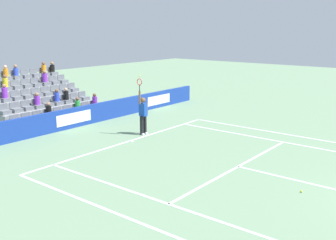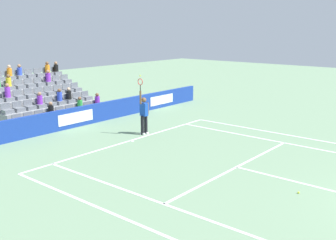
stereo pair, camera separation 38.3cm
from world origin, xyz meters
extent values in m
cube|color=white|center=(0.00, -11.89, 0.00)|extent=(10.97, 0.10, 0.01)
cube|color=white|center=(0.00, -6.40, 0.00)|extent=(8.23, 0.10, 0.01)
cube|color=white|center=(0.00, -3.20, 0.00)|extent=(0.10, 6.40, 0.01)
cube|color=white|center=(4.12, -5.95, 0.00)|extent=(0.10, 11.89, 0.01)
cube|color=white|center=(-4.12, -5.95, 0.00)|extent=(0.10, 11.89, 0.01)
cube|color=white|center=(5.49, -5.95, 0.00)|extent=(0.10, 11.89, 0.01)
cube|color=white|center=(-5.49, -5.95, 0.00)|extent=(0.10, 11.89, 0.01)
cube|color=white|center=(0.00, -11.79, 0.00)|extent=(0.10, 0.20, 0.01)
cube|color=#193899|center=(0.00, -15.87, 0.51)|extent=(20.16, 0.20, 1.01)
cube|color=white|center=(-6.72, -15.76, 0.51)|extent=(2.15, 0.01, 0.57)
cube|color=white|center=(0.00, -15.76, 0.51)|extent=(2.15, 0.01, 0.57)
cylinder|color=black|center=(-1.37, -12.19, 0.45)|extent=(0.16, 0.16, 0.90)
cylinder|color=black|center=(-1.13, -12.19, 0.45)|extent=(0.16, 0.16, 0.90)
cube|color=white|center=(-1.37, -12.19, 0.04)|extent=(0.12, 0.26, 0.08)
cube|color=white|center=(-1.13, -12.19, 0.04)|extent=(0.12, 0.26, 0.08)
cube|color=#1947B2|center=(-1.25, -12.19, 1.20)|extent=(0.22, 0.36, 0.60)
sphere|color=brown|center=(-1.25, -12.19, 1.66)|extent=(0.24, 0.24, 0.24)
cylinder|color=brown|center=(-1.03, -12.19, 1.81)|extent=(0.09, 0.09, 0.62)
cylinder|color=brown|center=(-1.47, -12.14, 1.22)|extent=(0.09, 0.09, 0.56)
cylinder|color=black|center=(-1.03, -12.19, 2.26)|extent=(0.04, 0.04, 0.28)
torus|color=red|center=(-1.03, -12.19, 2.54)|extent=(0.03, 0.31, 0.31)
sphere|color=#D1E533|center=(-1.03, -12.19, 2.82)|extent=(0.07, 0.07, 0.07)
cube|color=gray|center=(0.00, -16.95, 0.21)|extent=(5.58, 0.95, 0.42)
cube|color=slate|center=(-2.48, -16.95, 0.52)|extent=(0.48, 0.44, 0.20)
cube|color=slate|center=(-2.48, -17.15, 0.77)|extent=(0.48, 0.04, 0.30)
cube|color=slate|center=(-1.86, -16.95, 0.52)|extent=(0.48, 0.44, 0.20)
cube|color=slate|center=(-1.86, -17.15, 0.77)|extent=(0.48, 0.04, 0.30)
cube|color=slate|center=(-1.24, -16.95, 0.52)|extent=(0.48, 0.44, 0.20)
cube|color=slate|center=(-1.24, -17.15, 0.77)|extent=(0.48, 0.04, 0.30)
cube|color=slate|center=(-0.62, -16.95, 0.52)|extent=(0.48, 0.44, 0.20)
cube|color=slate|center=(-0.62, -17.15, 0.77)|extent=(0.48, 0.04, 0.30)
cube|color=slate|center=(0.00, -16.95, 0.52)|extent=(0.48, 0.44, 0.20)
cube|color=slate|center=(0.00, -17.15, 0.77)|extent=(0.48, 0.04, 0.30)
cube|color=slate|center=(0.62, -16.95, 0.52)|extent=(0.48, 0.44, 0.20)
cube|color=slate|center=(0.62, -17.15, 0.77)|extent=(0.48, 0.04, 0.30)
cube|color=slate|center=(1.24, -16.95, 0.52)|extent=(0.48, 0.44, 0.20)
cube|color=slate|center=(1.24, -17.15, 0.77)|extent=(0.48, 0.04, 0.30)
cube|color=slate|center=(1.86, -16.95, 0.52)|extent=(0.48, 0.44, 0.20)
cube|color=slate|center=(1.86, -17.15, 0.77)|extent=(0.48, 0.04, 0.30)
cube|color=slate|center=(2.48, -16.95, 0.52)|extent=(0.48, 0.44, 0.20)
cube|color=slate|center=(2.48, -17.15, 0.77)|extent=(0.48, 0.04, 0.30)
cube|color=gray|center=(0.00, -17.90, 0.42)|extent=(5.58, 0.95, 0.84)
cube|color=slate|center=(-2.48, -17.90, 0.94)|extent=(0.48, 0.44, 0.20)
cube|color=slate|center=(-2.48, -18.10, 1.19)|extent=(0.48, 0.04, 0.30)
cube|color=slate|center=(-1.86, -17.90, 0.94)|extent=(0.48, 0.44, 0.20)
cube|color=slate|center=(-1.86, -18.10, 1.19)|extent=(0.48, 0.04, 0.30)
cube|color=slate|center=(-1.24, -17.90, 0.94)|extent=(0.48, 0.44, 0.20)
cube|color=slate|center=(-1.24, -18.10, 1.19)|extent=(0.48, 0.04, 0.30)
cube|color=slate|center=(-0.62, -17.90, 0.94)|extent=(0.48, 0.44, 0.20)
cube|color=slate|center=(-0.62, -18.10, 1.19)|extent=(0.48, 0.04, 0.30)
cube|color=slate|center=(0.00, -17.90, 0.94)|extent=(0.48, 0.44, 0.20)
cube|color=slate|center=(0.00, -18.10, 1.19)|extent=(0.48, 0.04, 0.30)
cube|color=slate|center=(0.62, -17.90, 0.94)|extent=(0.48, 0.44, 0.20)
cube|color=slate|center=(0.62, -18.10, 1.19)|extent=(0.48, 0.04, 0.30)
cube|color=slate|center=(1.24, -17.90, 0.94)|extent=(0.48, 0.44, 0.20)
cube|color=slate|center=(1.24, -18.10, 1.19)|extent=(0.48, 0.04, 0.30)
cube|color=slate|center=(1.86, -17.90, 0.94)|extent=(0.48, 0.44, 0.20)
cube|color=slate|center=(1.86, -18.10, 1.19)|extent=(0.48, 0.04, 0.30)
cube|color=slate|center=(2.48, -17.90, 0.94)|extent=(0.48, 0.44, 0.20)
cube|color=slate|center=(2.48, -18.10, 1.19)|extent=(0.48, 0.04, 0.30)
cube|color=gray|center=(0.00, -18.85, 0.63)|extent=(5.58, 0.95, 1.26)
cube|color=slate|center=(-2.48, -18.85, 1.36)|extent=(0.48, 0.44, 0.20)
cube|color=slate|center=(-2.48, -19.05, 1.61)|extent=(0.48, 0.04, 0.30)
cube|color=slate|center=(-1.86, -18.85, 1.36)|extent=(0.48, 0.44, 0.20)
cube|color=slate|center=(-1.86, -19.05, 1.61)|extent=(0.48, 0.04, 0.30)
cube|color=slate|center=(-1.24, -18.85, 1.36)|extent=(0.48, 0.44, 0.20)
cube|color=slate|center=(-1.24, -19.05, 1.61)|extent=(0.48, 0.04, 0.30)
cube|color=slate|center=(-0.62, -18.85, 1.36)|extent=(0.48, 0.44, 0.20)
cube|color=slate|center=(-0.62, -19.05, 1.61)|extent=(0.48, 0.04, 0.30)
cube|color=slate|center=(0.00, -18.85, 1.36)|extent=(0.48, 0.44, 0.20)
cube|color=slate|center=(0.00, -19.05, 1.61)|extent=(0.48, 0.04, 0.30)
cube|color=slate|center=(0.62, -18.85, 1.36)|extent=(0.48, 0.44, 0.20)
cube|color=slate|center=(0.62, -19.05, 1.61)|extent=(0.48, 0.04, 0.30)
cube|color=slate|center=(1.24, -18.85, 1.36)|extent=(0.48, 0.44, 0.20)
cube|color=slate|center=(1.24, -19.05, 1.61)|extent=(0.48, 0.04, 0.30)
cube|color=slate|center=(1.86, -18.85, 1.36)|extent=(0.48, 0.44, 0.20)
cube|color=slate|center=(1.86, -19.05, 1.61)|extent=(0.48, 0.04, 0.30)
cube|color=gray|center=(0.00, -19.80, 0.84)|extent=(5.58, 0.95, 1.68)
cube|color=slate|center=(-2.48, -19.80, 1.78)|extent=(0.48, 0.44, 0.20)
cube|color=slate|center=(-2.48, -20.00, 2.03)|extent=(0.48, 0.04, 0.30)
cube|color=slate|center=(-1.86, -19.80, 1.78)|extent=(0.48, 0.44, 0.20)
cube|color=slate|center=(-1.86, -20.00, 2.03)|extent=(0.48, 0.04, 0.30)
cube|color=slate|center=(-1.24, -19.80, 1.78)|extent=(0.48, 0.44, 0.20)
cube|color=slate|center=(-1.24, -20.00, 2.03)|extent=(0.48, 0.04, 0.30)
cube|color=slate|center=(-0.62, -19.80, 1.78)|extent=(0.48, 0.44, 0.20)
cube|color=slate|center=(-0.62, -20.00, 2.03)|extent=(0.48, 0.04, 0.30)
cube|color=slate|center=(0.00, -19.80, 1.78)|extent=(0.48, 0.44, 0.20)
cube|color=slate|center=(0.00, -20.00, 2.03)|extent=(0.48, 0.04, 0.30)
cube|color=slate|center=(0.62, -19.80, 1.78)|extent=(0.48, 0.44, 0.20)
cube|color=slate|center=(0.62, -20.00, 2.03)|extent=(0.48, 0.04, 0.30)
cube|color=slate|center=(1.24, -19.80, 1.78)|extent=(0.48, 0.44, 0.20)
cube|color=slate|center=(1.24, -20.00, 2.03)|extent=(0.48, 0.04, 0.30)
cube|color=gray|center=(0.00, -20.75, 1.05)|extent=(5.58, 0.95, 2.10)
cube|color=slate|center=(-2.48, -20.75, 2.20)|extent=(0.48, 0.44, 0.20)
cube|color=slate|center=(-2.48, -20.95, 2.45)|extent=(0.48, 0.04, 0.30)
cube|color=slate|center=(-1.86, -20.75, 2.20)|extent=(0.48, 0.44, 0.20)
cube|color=slate|center=(-1.86, -20.95, 2.45)|extent=(0.48, 0.04, 0.30)
cube|color=slate|center=(-1.24, -20.75, 2.20)|extent=(0.48, 0.44, 0.20)
cube|color=slate|center=(-1.24, -20.95, 2.45)|extent=(0.48, 0.04, 0.30)
cube|color=slate|center=(-0.62, -20.75, 2.20)|extent=(0.48, 0.44, 0.20)
cube|color=slate|center=(-0.62, -20.95, 2.45)|extent=(0.48, 0.04, 0.30)
cube|color=slate|center=(0.00, -20.75, 2.20)|extent=(0.48, 0.44, 0.20)
cube|color=slate|center=(0.00, -20.95, 2.45)|extent=(0.48, 0.04, 0.30)
cube|color=slate|center=(0.62, -20.75, 2.20)|extent=(0.48, 0.44, 0.20)
cube|color=slate|center=(0.62, -20.95, 2.45)|extent=(0.48, 0.04, 0.30)
cube|color=slate|center=(1.24, -20.75, 2.20)|extent=(0.48, 0.44, 0.20)
cylinder|color=green|center=(-1.24, -17.00, 0.85)|extent=(0.28, 0.28, 0.47)
sphere|color=brown|center=(-1.24, -17.00, 1.19)|extent=(0.20, 0.20, 0.20)
cylinder|color=purple|center=(1.86, -18.90, 1.72)|extent=(0.28, 0.28, 0.53)
sphere|color=#9E7251|center=(1.86, -18.90, 2.09)|extent=(0.20, 0.20, 0.20)
cylinder|color=black|center=(0.62, -17.00, 0.85)|extent=(0.28, 0.28, 0.45)
sphere|color=#9E7251|center=(0.62, -17.00, 1.17)|extent=(0.20, 0.20, 0.20)
cylinder|color=blue|center=(-0.62, -17.95, 1.28)|extent=(0.28, 0.28, 0.48)
sphere|color=brown|center=(-0.62, -17.95, 1.62)|extent=(0.20, 0.20, 0.20)
cylinder|color=orange|center=(0.62, -20.80, 2.52)|extent=(0.28, 0.28, 0.44)
sphere|color=#D3A884|center=(0.62, -20.80, 2.84)|extent=(0.20, 0.20, 0.20)
cylinder|color=orange|center=(-1.86, -20.80, 2.53)|extent=(0.28, 0.28, 0.46)
sphere|color=brown|center=(-1.86, -20.80, 2.86)|extent=(0.20, 0.20, 0.20)
cylinder|color=black|center=(-1.24, -17.95, 1.28)|extent=(0.28, 0.28, 0.47)
sphere|color=#D3A884|center=(-1.24, -17.95, 1.61)|extent=(0.20, 0.20, 0.20)
cylinder|color=purple|center=(-1.24, -19.85, 2.12)|extent=(0.28, 0.28, 0.48)
sphere|color=#9E7251|center=(-1.24, -19.85, 2.46)|extent=(0.20, 0.20, 0.20)
cylinder|color=purple|center=(0.62, -17.95, 1.26)|extent=(0.28, 0.28, 0.44)
sphere|color=#9E7251|center=(0.62, -17.95, 1.58)|extent=(0.20, 0.20, 0.20)
cylinder|color=blue|center=(0.00, -20.80, 2.51)|extent=(0.28, 0.28, 0.43)
sphere|color=#9E7251|center=(0.00, -20.80, 2.83)|extent=(0.20, 0.20, 0.20)
cylinder|color=black|center=(-2.48, -20.80, 2.51)|extent=(0.28, 0.28, 0.42)
sphere|color=#9E7251|center=(-2.48, -20.80, 2.82)|extent=(0.20, 0.20, 0.20)
cylinder|color=purple|center=(-2.48, -17.00, 0.88)|extent=(0.28, 0.28, 0.52)
sphere|color=brown|center=(-2.48, -17.00, 1.24)|extent=(0.20, 0.20, 0.20)
cylinder|color=yellow|center=(1.24, -19.85, 2.11)|extent=(0.28, 0.28, 0.46)
sphere|color=brown|center=(1.24, -19.85, 2.44)|extent=(0.20, 0.20, 0.20)
sphere|color=#D1E533|center=(0.88, -3.70, 0.03)|extent=(0.07, 0.07, 0.07)
camera|label=1|loc=(12.59, 0.30, 5.01)|focal=43.04mm
camera|label=2|loc=(12.35, 0.60, 5.01)|focal=43.04mm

